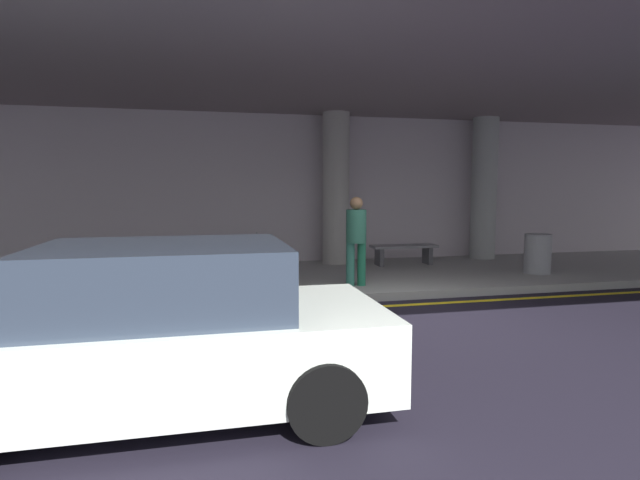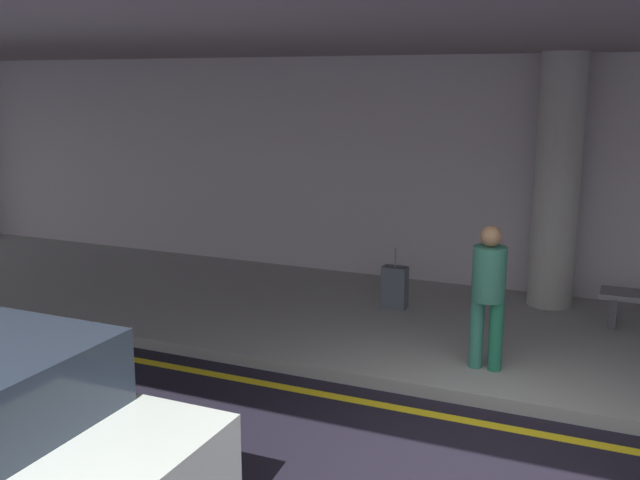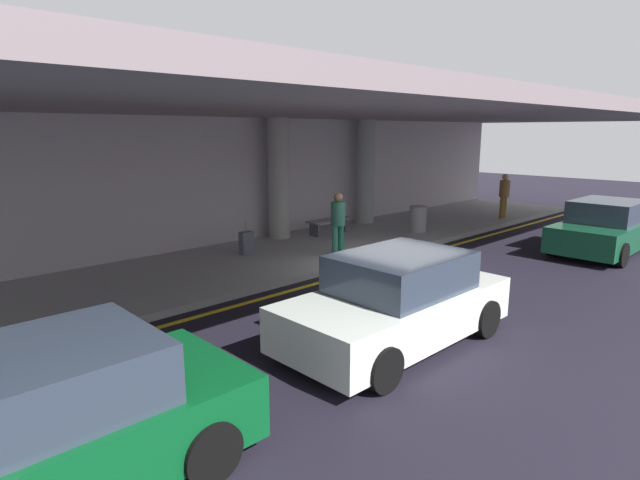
% 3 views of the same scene
% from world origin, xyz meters
% --- Properties ---
extents(ground_plane, '(60.00, 60.00, 0.00)m').
position_xyz_m(ground_plane, '(0.00, 0.00, 0.00)').
color(ground_plane, black).
extents(sidewalk, '(26.00, 4.20, 0.15)m').
position_xyz_m(sidewalk, '(0.00, 3.10, 0.07)').
color(sidewalk, '#9E9F9C').
rests_on(sidewalk, ground).
extents(lane_stripe_yellow, '(26.00, 0.14, 0.01)m').
position_xyz_m(lane_stripe_yellow, '(0.00, 0.64, 0.00)').
color(lane_stripe_yellow, yellow).
rests_on(lane_stripe_yellow, ground).
extents(support_column_left_mid, '(0.65, 0.65, 3.65)m').
position_xyz_m(support_column_left_mid, '(0.00, 4.65, 1.97)').
color(support_column_left_mid, '#A3A09B').
rests_on(support_column_left_mid, sidewalk).
extents(ceiling_overhang, '(28.00, 13.20, 0.30)m').
position_xyz_m(ceiling_overhang, '(0.00, 2.60, 3.95)').
color(ceiling_overhang, gray).
rests_on(ceiling_overhang, support_column_far_left).
extents(terminal_back_wall, '(26.00, 0.30, 3.80)m').
position_xyz_m(terminal_back_wall, '(0.00, 5.35, 1.90)').
color(terminal_back_wall, '#BCB2BA').
rests_on(terminal_back_wall, ground).
extents(person_waiting_for_ride, '(0.38, 0.38, 1.68)m').
position_xyz_m(person_waiting_for_ride, '(-0.37, 1.76, 1.11)').
color(person_waiting_for_ride, '#317765').
rests_on(person_waiting_for_ride, sidewalk).
extents(suitcase_upright_primary, '(0.36, 0.22, 0.90)m').
position_xyz_m(suitcase_upright_primary, '(-2.05, 3.55, 0.46)').
color(suitcase_upright_primary, '#4F5762').
rests_on(suitcase_upright_primary, sidewalk).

